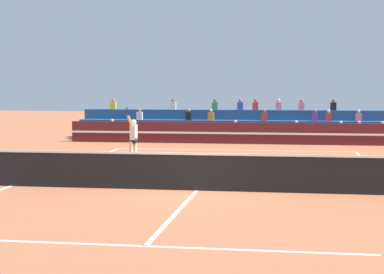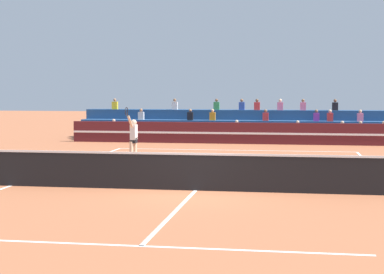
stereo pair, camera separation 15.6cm
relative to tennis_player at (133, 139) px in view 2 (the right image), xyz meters
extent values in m
plane|color=#AD603D|center=(3.17, -5.41, -0.98)|extent=(120.00, 120.00, 0.00)
cube|color=white|center=(3.17, 6.49, -0.97)|extent=(11.00, 0.10, 0.01)
cube|color=white|center=(-2.33, -5.41, -0.97)|extent=(0.10, 23.80, 0.01)
cube|color=white|center=(3.17, -11.84, -0.97)|extent=(8.25, 0.10, 0.01)
cube|color=white|center=(3.17, 1.01, -0.97)|extent=(8.25, 0.10, 0.01)
cube|color=white|center=(3.17, -5.41, -0.97)|extent=(0.10, 12.85, 0.01)
cube|color=black|center=(3.17, -5.41, -0.48)|extent=(11.90, 0.02, 1.00)
cube|color=white|center=(3.17, -5.41, 0.05)|extent=(11.90, 0.04, 0.06)
cube|color=#51191E|center=(3.17, 9.99, -0.43)|extent=(18.00, 0.24, 1.10)
cube|color=white|center=(3.17, 9.86, -0.43)|extent=(18.00, 0.02, 0.10)
cube|color=navy|center=(3.17, 11.26, -0.70)|extent=(18.46, 0.95, 0.55)
cube|color=silver|center=(2.83, 11.09, -0.21)|extent=(0.32, 0.22, 0.44)
sphere|color=beige|center=(2.83, 11.09, 0.11)|extent=(0.18, 0.18, 0.18)
cube|color=teal|center=(8.33, 11.09, -0.21)|extent=(0.32, 0.22, 0.44)
sphere|color=beige|center=(8.33, 11.09, 0.11)|extent=(0.18, 0.18, 0.18)
cube|color=pink|center=(-3.95, 11.09, -0.21)|extent=(0.32, 0.22, 0.44)
sphere|color=beige|center=(-3.95, 11.09, 0.11)|extent=(0.18, 0.18, 0.18)
cube|color=purple|center=(6.04, 11.09, -0.21)|extent=(0.32, 0.22, 0.44)
sphere|color=beige|center=(6.04, 11.09, 0.11)|extent=(0.18, 0.18, 0.18)
cube|color=silver|center=(10.40, 11.09, -0.21)|extent=(0.32, 0.22, 0.44)
sphere|color=tan|center=(10.40, 11.09, 0.11)|extent=(0.18, 0.18, 0.18)
cube|color=silver|center=(9.25, 11.09, -0.21)|extent=(0.32, 0.22, 0.44)
sphere|color=tan|center=(9.25, 11.09, 0.11)|extent=(0.18, 0.18, 0.18)
cube|color=navy|center=(3.17, 12.21, -0.43)|extent=(18.46, 0.95, 1.10)
cube|color=purple|center=(7.03, 12.04, 0.34)|extent=(0.32, 0.22, 0.44)
sphere|color=brown|center=(7.03, 12.04, 0.66)|extent=(0.18, 0.18, 0.18)
cube|color=silver|center=(-2.64, 12.04, 0.34)|extent=(0.32, 0.22, 0.44)
sphere|color=#9E7051|center=(-2.64, 12.04, 0.66)|extent=(0.18, 0.18, 0.18)
cube|color=orange|center=(1.40, 12.04, 0.34)|extent=(0.32, 0.22, 0.44)
sphere|color=tan|center=(1.40, 12.04, 0.66)|extent=(0.18, 0.18, 0.18)
cube|color=pink|center=(9.32, 12.04, 0.34)|extent=(0.32, 0.22, 0.44)
sphere|color=tan|center=(9.32, 12.04, 0.66)|extent=(0.18, 0.18, 0.18)
cube|color=red|center=(4.31, 12.04, 0.34)|extent=(0.32, 0.22, 0.44)
sphere|color=brown|center=(4.31, 12.04, 0.66)|extent=(0.18, 0.18, 0.18)
cube|color=black|center=(0.16, 12.04, 0.34)|extent=(0.32, 0.22, 0.44)
sphere|color=#9E7051|center=(0.16, 12.04, 0.66)|extent=(0.18, 0.18, 0.18)
cube|color=red|center=(7.75, 12.04, 0.34)|extent=(0.32, 0.22, 0.44)
sphere|color=beige|center=(7.75, 12.04, 0.66)|extent=(0.18, 0.18, 0.18)
cube|color=navy|center=(3.17, 13.16, -0.15)|extent=(18.46, 0.95, 1.65)
cube|color=red|center=(3.79, 12.99, 0.89)|extent=(0.32, 0.22, 0.44)
sphere|color=brown|center=(3.79, 12.99, 1.21)|extent=(0.18, 0.18, 0.18)
cube|color=black|center=(8.06, 12.99, 0.89)|extent=(0.32, 0.22, 0.44)
sphere|color=brown|center=(8.06, 12.99, 1.21)|extent=(0.18, 0.18, 0.18)
cube|color=#338C4C|center=(1.51, 12.99, 0.89)|extent=(0.32, 0.22, 0.44)
sphere|color=brown|center=(1.51, 12.99, 1.21)|extent=(0.18, 0.18, 0.18)
cube|color=yellow|center=(-4.43, 12.99, 0.89)|extent=(0.32, 0.22, 0.44)
sphere|color=#9E7051|center=(-4.43, 12.99, 1.21)|extent=(0.18, 0.18, 0.18)
cube|color=silver|center=(-0.89, 12.99, 0.89)|extent=(0.32, 0.22, 0.44)
sphere|color=brown|center=(-0.89, 12.99, 1.21)|extent=(0.18, 0.18, 0.18)
cube|color=pink|center=(5.07, 12.99, 0.89)|extent=(0.32, 0.22, 0.44)
sphere|color=beige|center=(5.07, 12.99, 1.21)|extent=(0.18, 0.18, 0.18)
cube|color=pink|center=(6.33, 12.99, 0.89)|extent=(0.32, 0.22, 0.44)
sphere|color=brown|center=(6.33, 12.99, 1.21)|extent=(0.18, 0.18, 0.18)
cube|color=#2D4CA5|center=(2.94, 12.99, 0.89)|extent=(0.32, 0.22, 0.44)
sphere|color=brown|center=(2.94, 12.99, 1.21)|extent=(0.18, 0.18, 0.18)
cylinder|color=beige|center=(0.03, 0.13, -0.53)|extent=(0.14, 0.14, 0.90)
cylinder|color=beige|center=(-0.06, -0.08, -0.53)|extent=(0.14, 0.14, 0.90)
cube|color=black|center=(0.01, 0.03, -0.04)|extent=(0.21, 0.33, 0.20)
cube|color=silver|center=(0.01, 0.03, 0.26)|extent=(0.21, 0.37, 0.56)
sphere|color=beige|center=(0.01, 0.03, 0.62)|extent=(0.22, 0.22, 0.22)
cube|color=white|center=(0.07, 0.13, -0.93)|extent=(0.26, 0.13, 0.09)
cube|color=white|center=(-0.02, -0.09, -0.93)|extent=(0.26, 0.13, 0.09)
cylinder|color=beige|center=(0.02, 0.27, 0.20)|extent=(0.09, 0.09, 0.56)
cylinder|color=beige|center=(-0.01, -0.41, 0.68)|extent=(0.11, 0.51, 0.46)
cylinder|color=black|center=(-0.02, -0.71, 0.94)|extent=(0.04, 0.19, 0.17)
torus|color=black|center=(-0.03, -0.85, 1.06)|extent=(0.04, 0.44, 0.43)
sphere|color=#C6DB33|center=(3.52, -3.92, -0.94)|extent=(0.07, 0.07, 0.07)
camera|label=1|loc=(5.75, -23.00, 1.88)|focal=60.00mm
camera|label=2|loc=(5.90, -22.97, 1.88)|focal=60.00mm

